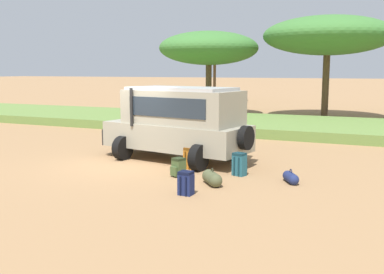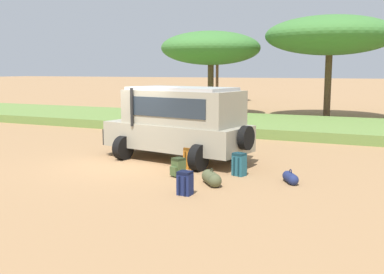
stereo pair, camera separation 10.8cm
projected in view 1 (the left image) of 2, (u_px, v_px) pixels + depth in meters
name	position (u px, v px, depth m)	size (l,w,h in m)	color
ground_plane	(128.00, 164.00, 14.42)	(320.00, 320.00, 0.00)	#9E754C
grass_bank	(232.00, 123.00, 23.72)	(120.00, 7.00, 0.44)	olive
safari_vehicle	(179.00, 122.00, 14.83)	(5.47, 3.27, 2.44)	gray
backpack_beside_front_wheel	(240.00, 164.00, 12.80)	(0.42, 0.43, 0.66)	#235B6B
backpack_cluster_center	(186.00, 183.00, 10.83)	(0.35, 0.40, 0.58)	navy
backpack_near_rear_wheel	(190.00, 158.00, 13.71)	(0.36, 0.45, 0.66)	#B26619
backpack_outermost	(178.00, 167.00, 12.69)	(0.41, 0.45, 0.53)	#42562D
duffel_bag_low_black_case	(212.00, 178.00, 11.79)	(0.72, 0.79, 0.45)	#4C5133
duffel_bag_soft_canvas	(291.00, 178.00, 11.99)	(0.53, 0.70, 0.38)	navy
acacia_tree_far_left	(215.00, 54.00, 42.43)	(5.60, 5.46, 5.42)	brown
acacia_tree_left_mid	(209.00, 48.00, 29.15)	(6.40, 6.72, 5.48)	brown
acacia_tree_centre_back	(328.00, 36.00, 27.08)	(7.74, 7.85, 6.22)	brown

